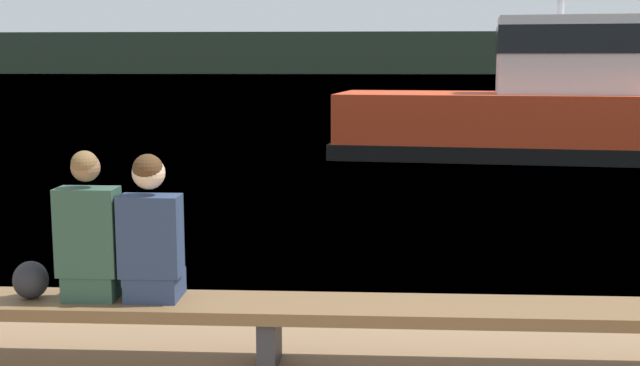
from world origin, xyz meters
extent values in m
plane|color=teal|center=(0.00, 124.86, 0.00)|extent=(240.00, 240.00, 0.00)
cube|color=#2D3D2D|center=(0.00, 156.07, 3.93)|extent=(600.00, 12.00, 7.85)
cube|color=brown|center=(-0.30, 3.60, 0.40)|extent=(8.50, 0.52, 0.08)
cube|color=#2D2D33|center=(-0.30, 3.60, 0.18)|extent=(0.12, 0.44, 0.36)
cube|color=#2D4C3D|center=(-1.49, 3.65, 0.53)|extent=(0.35, 0.35, 0.17)
cube|color=#2D4C3D|center=(-1.49, 3.58, 0.91)|extent=(0.40, 0.22, 0.58)
sphere|color=#846047|center=(-1.49, 3.58, 1.34)|extent=(0.19, 0.19, 0.19)
sphere|color=brown|center=(-1.49, 3.56, 1.36)|extent=(0.18, 0.18, 0.18)
cube|color=navy|center=(-1.08, 3.65, 0.53)|extent=(0.35, 0.35, 0.17)
cube|color=navy|center=(-1.08, 3.58, 0.89)|extent=(0.40, 0.22, 0.54)
sphere|color=beige|center=(-1.08, 3.58, 1.30)|extent=(0.22, 0.22, 0.22)
sphere|color=#472D19|center=(-1.08, 3.56, 1.33)|extent=(0.20, 0.20, 0.20)
ellipsoid|color=#232328|center=(-1.91, 3.59, 0.57)|extent=(0.23, 0.23, 0.25)
cube|color=red|center=(4.26, 15.89, 0.68)|extent=(9.29, 4.01, 1.37)
cube|color=black|center=(4.26, 15.89, 0.16)|extent=(9.49, 4.15, 0.33)
cube|color=silver|center=(4.71, 15.83, 2.17)|extent=(3.35, 2.11, 1.60)
cube|color=black|center=(4.71, 15.83, 2.49)|extent=(3.42, 2.18, 0.58)
camera|label=1|loc=(0.33, -1.50, 2.01)|focal=45.00mm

